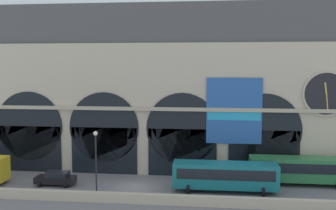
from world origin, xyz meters
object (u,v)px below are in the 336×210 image
Objects in this scene: car_midwest at (56,178)px; bus_east at (299,169)px; bus_mideast at (225,175)px; street_lamp_quayside at (96,156)px.

bus_east reaches higher than car_midwest.
bus_mideast is 1.59× the size of street_lamp_quayside.
street_lamp_quayside is at bearing -163.83° from bus_mideast.
car_midwest is 18.77m from bus_mideast.
car_midwest is 0.40× the size of bus_east.
street_lamp_quayside reaches higher than bus_east.
bus_east is (27.08, 3.27, 0.98)m from car_midwest.
bus_east is at bearing 22.22° from bus_mideast.
bus_mideast is 13.69m from street_lamp_quayside.
bus_mideast is at bearing 16.17° from street_lamp_quayside.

